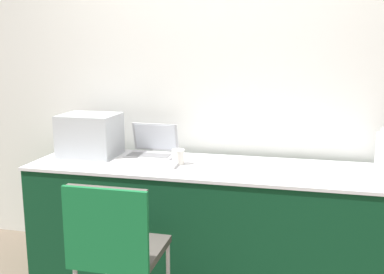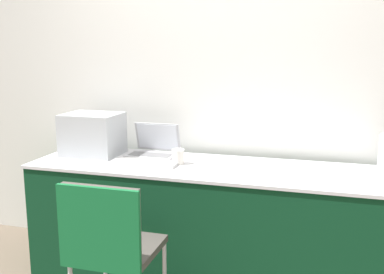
% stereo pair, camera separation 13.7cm
% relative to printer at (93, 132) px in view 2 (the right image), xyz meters
% --- Properties ---
extents(wall_back, '(8.00, 0.05, 2.60)m').
position_rel_printer_xyz_m(wall_back, '(0.90, 0.34, 0.35)').
color(wall_back, silver).
rests_on(wall_back, ground_plane).
extents(table, '(2.40, 0.67, 0.79)m').
position_rel_printer_xyz_m(table, '(0.90, -0.09, -0.56)').
color(table, '#0C381E').
rests_on(table, ground_plane).
extents(printer, '(0.39, 0.32, 0.30)m').
position_rel_printer_xyz_m(printer, '(0.00, 0.00, 0.00)').
color(printer, '#B2B7BC').
rests_on(printer, table).
extents(laptop_left, '(0.34, 0.27, 0.22)m').
position_rel_printer_xyz_m(laptop_left, '(0.43, 0.10, -0.11)').
color(laptop_left, '#B7B7BC').
rests_on(laptop_left, table).
extents(external_keyboard, '(0.44, 0.15, 0.02)m').
position_rel_printer_xyz_m(external_keyboard, '(0.46, -0.16, -0.15)').
color(external_keyboard, silver).
rests_on(external_keyboard, table).
extents(coffee_cup, '(0.08, 0.08, 0.10)m').
position_rel_printer_xyz_m(coffee_cup, '(0.67, -0.09, -0.11)').
color(coffee_cup, white).
rests_on(coffee_cup, table).
extents(chair, '(0.44, 0.45, 0.88)m').
position_rel_printer_xyz_m(chair, '(0.54, -0.84, -0.39)').
color(chair, '#4C4742').
rests_on(chair, ground_plane).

